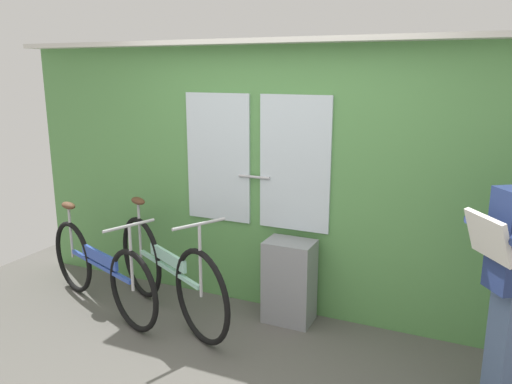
# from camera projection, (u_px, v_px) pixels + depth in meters

# --- Properties ---
(train_door_wall) EXTENTS (5.02, 0.28, 2.26)m
(train_door_wall) POSITION_uv_depth(u_px,v_px,m) (279.00, 174.00, 4.19)
(train_door_wall) COLOR #56934C
(train_door_wall) RESTS_ON ground_plane
(bicycle_near_door) EXTENTS (1.59, 0.87, 0.95)m
(bicycle_near_door) POSITION_uv_depth(u_px,v_px,m) (168.00, 272.00, 4.19)
(bicycle_near_door) COLOR black
(bicycle_near_door) RESTS_ON ground_plane
(bicycle_leaning_behind) EXTENTS (1.61, 0.71, 0.88)m
(bicycle_leaning_behind) POSITION_uv_depth(u_px,v_px,m) (100.00, 269.00, 4.33)
(bicycle_leaning_behind) COLOR black
(bicycle_leaning_behind) RESTS_ON ground_plane
(trash_bin_by_wall) EXTENTS (0.39, 0.28, 0.69)m
(trash_bin_by_wall) POSITION_uv_depth(u_px,v_px,m) (289.00, 281.00, 4.12)
(trash_bin_by_wall) COLOR gray
(trash_bin_by_wall) RESTS_ON ground_plane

